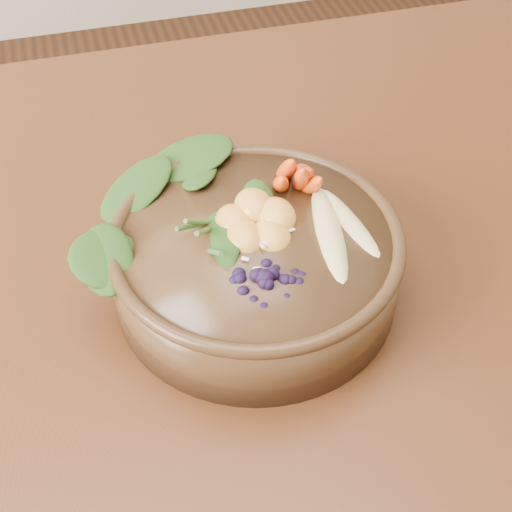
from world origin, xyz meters
TOP-DOWN VIEW (x-y plane):
  - dining_table at (0.00, 0.00)m, footprint 1.60×0.90m
  - stoneware_bowl at (0.16, -0.01)m, footprint 0.28×0.28m
  - kale_heap at (0.13, 0.04)m, footprint 0.18×0.17m
  - carrot_cluster at (0.21, 0.04)m, footprint 0.06×0.06m
  - banana_halves at (0.23, -0.02)m, footprint 0.07×0.14m
  - mandarin_cluster at (0.16, 0.00)m, footprint 0.08×0.09m
  - blueberry_pile at (0.15, -0.07)m, footprint 0.13×0.10m
  - coconut_flakes at (0.16, -0.03)m, footprint 0.09×0.07m

SIDE VIEW (x-z plane):
  - dining_table at x=0.00m, z-range 0.28..1.03m
  - stoneware_bowl at x=0.16m, z-range 0.75..0.82m
  - coconut_flakes at x=0.16m, z-range 0.82..0.82m
  - banana_halves at x=0.23m, z-range 0.82..0.84m
  - mandarin_cluster at x=0.16m, z-range 0.82..0.84m
  - blueberry_pile at x=0.15m, z-range 0.82..0.85m
  - kale_heap at x=0.13m, z-range 0.82..0.85m
  - carrot_cluster at x=0.21m, z-range 0.82..0.88m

